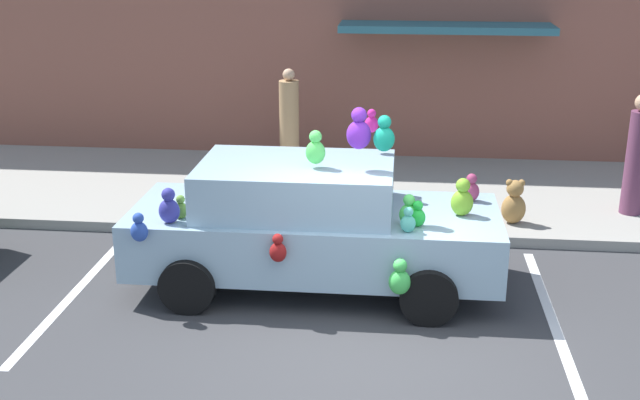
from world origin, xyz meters
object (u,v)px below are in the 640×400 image
plush_covered_car (311,224)px  teddy_bear_on_sidewalk (514,203)px  pedestrian_walking_past (637,157)px  pedestrian_near_shopfront (289,125)px

plush_covered_car → teddy_bear_on_sidewalk: plush_covered_car is taller
plush_covered_car → pedestrian_walking_past: size_ratio=2.44×
teddy_bear_on_sidewalk → pedestrian_near_shopfront: pedestrian_near_shopfront is taller
plush_covered_car → teddy_bear_on_sidewalk: 3.39m
teddy_bear_on_sidewalk → pedestrian_walking_past: pedestrian_walking_past is taller
plush_covered_car → teddy_bear_on_sidewalk: bearing=38.1°
pedestrian_near_shopfront → teddy_bear_on_sidewalk: bearing=-31.0°
pedestrian_near_shopfront → plush_covered_car: bearing=-78.5°
teddy_bear_on_sidewalk → pedestrian_walking_past: size_ratio=0.37×
teddy_bear_on_sidewalk → pedestrian_near_shopfront: (-3.51, 2.11, 0.54)m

